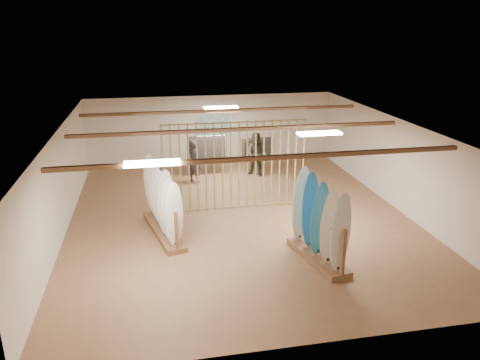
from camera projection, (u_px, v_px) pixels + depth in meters
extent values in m
plane|color=#986A49|center=(240.00, 218.00, 14.12)|extent=(12.00, 12.00, 0.00)
plane|color=gray|center=(240.00, 127.00, 13.22)|extent=(12.00, 12.00, 0.00)
plane|color=white|center=(212.00, 130.00, 19.25)|extent=(12.00, 0.00, 12.00)
plane|color=white|center=(306.00, 278.00, 8.09)|extent=(12.00, 0.00, 12.00)
plane|color=white|center=(61.00, 184.00, 12.76)|extent=(0.00, 12.00, 12.00)
plane|color=white|center=(397.00, 164.00, 14.58)|extent=(0.00, 12.00, 12.00)
cube|color=brown|center=(240.00, 129.00, 13.24)|extent=(9.50, 6.12, 0.10)
cube|color=white|center=(240.00, 129.00, 13.24)|extent=(1.20, 0.35, 0.06)
cylinder|color=tan|center=(163.00, 170.00, 14.01)|extent=(0.05, 0.05, 2.78)
cylinder|color=tan|center=(172.00, 169.00, 14.06)|extent=(0.05, 0.05, 2.78)
cylinder|color=tan|center=(180.00, 169.00, 14.11)|extent=(0.05, 0.05, 2.78)
cylinder|color=tan|center=(189.00, 168.00, 14.15)|extent=(0.05, 0.05, 2.78)
cylinder|color=tan|center=(197.00, 168.00, 14.20)|extent=(0.05, 0.05, 2.78)
cylinder|color=tan|center=(206.00, 167.00, 14.25)|extent=(0.05, 0.05, 2.78)
cylinder|color=tan|center=(214.00, 167.00, 14.29)|extent=(0.05, 0.05, 2.78)
cylinder|color=tan|center=(223.00, 166.00, 14.34)|extent=(0.05, 0.05, 2.78)
cylinder|color=tan|center=(231.00, 166.00, 14.39)|extent=(0.05, 0.05, 2.78)
cylinder|color=tan|center=(239.00, 165.00, 14.44)|extent=(0.05, 0.05, 2.78)
cylinder|color=tan|center=(247.00, 165.00, 14.48)|extent=(0.05, 0.05, 2.78)
cylinder|color=tan|center=(255.00, 165.00, 14.53)|extent=(0.05, 0.05, 2.78)
cylinder|color=tan|center=(264.00, 164.00, 14.58)|extent=(0.05, 0.05, 2.78)
cylinder|color=tan|center=(272.00, 164.00, 14.62)|extent=(0.05, 0.05, 2.78)
cylinder|color=tan|center=(280.00, 163.00, 14.67)|extent=(0.05, 0.05, 2.78)
cylinder|color=tan|center=(287.00, 163.00, 14.72)|extent=(0.05, 0.05, 2.78)
cylinder|color=tan|center=(295.00, 162.00, 14.76)|extent=(0.05, 0.05, 2.78)
cylinder|color=tan|center=(303.00, 162.00, 14.81)|extent=(0.05, 0.05, 2.78)
cube|color=#3781C0|center=(212.00, 125.00, 19.16)|extent=(1.40, 0.03, 0.90)
cube|color=brown|center=(164.00, 231.00, 13.03)|extent=(1.11, 2.79, 0.14)
cylinder|color=black|center=(162.00, 202.00, 12.75)|extent=(0.60, 2.63, 0.01)
ellipsoid|color=white|center=(174.00, 214.00, 11.71)|extent=(0.46, 0.16, 1.78)
ellipsoid|color=white|center=(170.00, 209.00, 12.05)|extent=(0.46, 0.16, 1.78)
ellipsoid|color=white|center=(166.00, 204.00, 12.38)|extent=(0.46, 0.16, 1.78)
ellipsoid|color=white|center=(162.00, 199.00, 12.72)|extent=(0.46, 0.16, 1.78)
ellipsoid|color=white|center=(159.00, 194.00, 13.06)|extent=(0.46, 0.16, 1.78)
ellipsoid|color=white|center=(155.00, 190.00, 13.40)|extent=(0.46, 0.16, 1.78)
ellipsoid|color=silver|center=(152.00, 186.00, 13.74)|extent=(0.46, 0.16, 1.78)
cube|color=brown|center=(317.00, 257.00, 11.60)|extent=(0.99, 2.26, 0.16)
cylinder|color=black|center=(320.00, 221.00, 11.29)|extent=(0.42, 2.11, 0.01)
ellipsoid|color=white|center=(341.00, 233.00, 10.47)|extent=(0.50, 0.16, 1.93)
ellipsoid|color=silver|center=(330.00, 225.00, 10.87)|extent=(0.50, 0.16, 1.93)
ellipsoid|color=#2D8CD1|center=(320.00, 218.00, 11.26)|extent=(0.50, 0.16, 1.93)
ellipsoid|color=#2D8CD1|center=(310.00, 211.00, 11.65)|extent=(0.50, 0.16, 1.93)
ellipsoid|color=silver|center=(301.00, 205.00, 12.05)|extent=(0.50, 0.16, 1.93)
cylinder|color=silver|center=(207.00, 136.00, 17.65)|extent=(1.46, 0.06, 0.03)
cube|color=black|center=(207.00, 149.00, 17.81)|extent=(1.37, 0.39, 0.89)
cylinder|color=silver|center=(207.00, 155.00, 17.89)|extent=(0.03, 0.03, 1.57)
cylinder|color=silver|center=(258.00, 138.00, 18.15)|extent=(1.27, 0.24, 0.03)
cube|color=black|center=(258.00, 149.00, 18.29)|extent=(1.23, 0.51, 0.78)
cylinder|color=silver|center=(257.00, 154.00, 18.36)|extent=(0.03, 0.03, 1.37)
imported|color=#2A2A32|center=(194.00, 159.00, 16.98)|extent=(0.79, 0.75, 1.79)
imported|color=#343328|center=(257.00, 152.00, 17.65)|extent=(1.17, 1.11, 1.91)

